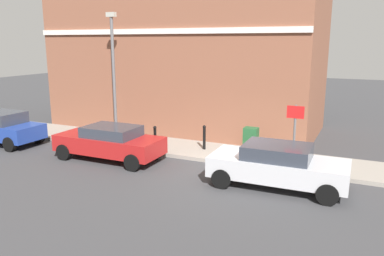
{
  "coord_description": "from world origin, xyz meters",
  "views": [
    {
      "loc": [
        -12.43,
        -4.15,
        4.6
      ],
      "look_at": [
        1.26,
        2.21,
        1.2
      ],
      "focal_mm": 35.96,
      "sensor_mm": 36.0,
      "label": 1
    }
  ],
  "objects": [
    {
      "name": "utility_cabinet",
      "position": [
        1.91,
        -0.06,
        0.68
      ],
      "size": [
        0.46,
        0.61,
        1.15
      ],
      "color": "#1E4C28",
      "rests_on": "sidewalk"
    },
    {
      "name": "sidewalk",
      "position": [
        1.98,
        6.0,
        0.07
      ],
      "size": [
        2.44,
        30.0,
        0.15
      ],
      "primitive_type": "cube",
      "color": "gray",
      "rests_on": "ground"
    },
    {
      "name": "street_sign",
      "position": [
        1.06,
        -1.88,
        1.66
      ],
      "size": [
        0.08,
        0.6,
        2.3
      ],
      "color": "#59595B",
      "rests_on": "sidewalk"
    },
    {
      "name": "car_red",
      "position": [
        -0.48,
        4.99,
        0.73
      ],
      "size": [
        1.83,
        4.33,
        1.37
      ],
      "rotation": [
        0.0,
        0.0,
        1.57
      ],
      "color": "maroon",
      "rests_on": "ground"
    },
    {
      "name": "corner_building",
      "position": [
        6.28,
        4.84,
        4.18
      ],
      "size": [
        6.26,
        13.68,
        8.37
      ],
      "color": "brown",
      "rests_on": "ground"
    },
    {
      "name": "car_silver",
      "position": [
        -0.63,
        -1.7,
        0.74
      ],
      "size": [
        1.94,
        4.35,
        1.41
      ],
      "rotation": [
        0.0,
        0.0,
        1.59
      ],
      "color": "#B7B7BC",
      "rests_on": "ground"
    },
    {
      "name": "bollard_near_cabinet",
      "position": [
        2.01,
        1.98,
        0.7
      ],
      "size": [
        0.14,
        0.14,
        1.04
      ],
      "color": "black",
      "rests_on": "sidewalk"
    },
    {
      "name": "ground",
      "position": [
        0.0,
        0.0,
        0.0
      ],
      "size": [
        80.0,
        80.0,
        0.0
      ],
      "primitive_type": "plane",
      "color": "#38383A"
    },
    {
      "name": "lamppost",
      "position": [
        2.08,
        6.54,
        3.3
      ],
      "size": [
        0.2,
        0.44,
        5.72
      ],
      "color": "#59595B",
      "rests_on": "sidewalk"
    },
    {
      "name": "car_blue",
      "position": [
        -0.55,
        11.06,
        0.77
      ],
      "size": [
        1.82,
        4.14,
        1.49
      ],
      "rotation": [
        0.0,
        0.0,
        1.56
      ],
      "color": "navy",
      "rests_on": "ground"
    },
    {
      "name": "bollard_far_kerb",
      "position": [
        1.01,
        3.79,
        0.7
      ],
      "size": [
        0.14,
        0.14,
        1.04
      ],
      "color": "black",
      "rests_on": "sidewalk"
    }
  ]
}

